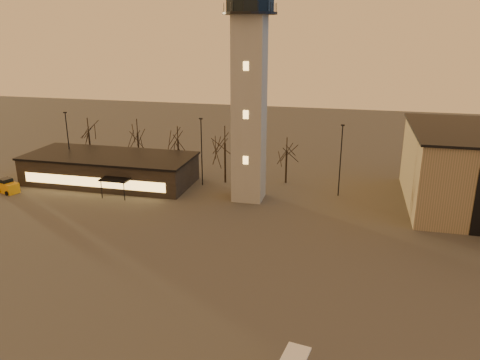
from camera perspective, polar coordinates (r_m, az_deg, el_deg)
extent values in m
plane|color=#3F3D3A|center=(39.19, -8.99, -17.11)|extent=(220.00, 220.00, 0.00)
cube|color=#A4A29B|center=(61.68, 1.13, 8.29)|extent=(4.00, 4.00, 24.00)
cylinder|color=black|center=(60.82, 1.20, 19.65)|extent=(6.80, 6.80, 0.30)
cube|color=black|center=(73.59, -15.54, 1.23)|extent=(25.00, 10.00, 4.00)
cube|color=black|center=(73.02, -15.68, 2.85)|extent=(25.40, 10.40, 0.30)
cube|color=#FFBE59|center=(69.57, -17.47, -0.25)|extent=(22.00, 0.08, 1.40)
cube|color=black|center=(66.52, -15.01, 0.05)|extent=(4.00, 2.00, 0.20)
cylinder|color=black|center=(78.59, -20.16, 4.10)|extent=(0.16, 0.16, 10.00)
cube|color=black|center=(77.63, -20.56, 7.71)|extent=(0.50, 0.25, 0.18)
cylinder|color=black|center=(69.02, -4.69, 3.34)|extent=(0.16, 0.16, 10.00)
cube|color=black|center=(67.92, -4.80, 7.46)|extent=(0.50, 0.25, 0.18)
cylinder|color=black|center=(65.72, 12.14, 2.24)|extent=(0.16, 0.16, 10.00)
cube|color=black|center=(64.56, 12.43, 6.55)|extent=(0.50, 0.25, 0.18)
cylinder|color=black|center=(83.98, -17.79, 3.68)|extent=(0.28, 0.28, 5.74)
cylinder|color=black|center=(77.06, -7.51, 2.98)|extent=(0.28, 0.28, 5.25)
cylinder|color=black|center=(70.52, -1.83, 2.09)|extent=(0.28, 0.28, 6.16)
cylinder|color=black|center=(70.83, 5.65, 1.58)|extent=(0.28, 0.28, 4.97)
cylinder|color=black|center=(81.92, -12.26, 3.74)|extent=(0.28, 0.28, 5.60)
cube|color=orange|center=(74.62, -26.41, -0.81)|extent=(3.56, 2.70, 1.48)
cube|color=black|center=(74.74, -26.66, -0.14)|extent=(1.91, 1.91, 0.85)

